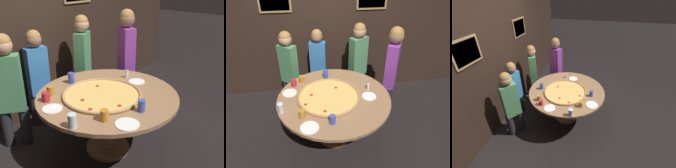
% 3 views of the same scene
% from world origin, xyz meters
% --- Properties ---
extents(ground_plane, '(24.00, 24.00, 0.00)m').
position_xyz_m(ground_plane, '(0.00, 0.00, 0.00)').
color(ground_plane, black).
extents(back_wall, '(6.40, 0.08, 2.60)m').
position_xyz_m(back_wall, '(0.00, 1.38, 1.30)').
color(back_wall, black).
rests_on(back_wall, ground_plane).
extents(dining_table, '(1.55, 1.55, 0.74)m').
position_xyz_m(dining_table, '(0.00, 0.00, 0.61)').
color(dining_table, '#936B47').
rests_on(dining_table, ground_plane).
extents(giant_pizza, '(0.87, 0.87, 0.03)m').
position_xyz_m(giant_pizza, '(-0.07, 0.02, 0.75)').
color(giant_pizza, '#EAB75B').
rests_on(giant_pizza, dining_table).
extents(drink_cup_far_right, '(0.08, 0.08, 0.11)m').
position_xyz_m(drink_cup_far_right, '(-0.43, -0.35, 0.79)').
color(drink_cup_far_right, '#BC7A23').
rests_on(drink_cup_far_right, dining_table).
extents(drink_cup_beside_pizza, '(0.08, 0.08, 0.11)m').
position_xyz_m(drink_cup_beside_pizza, '(-0.44, 0.44, 0.79)').
color(drink_cup_beside_pizza, '#BC7A23').
rests_on(drink_cup_beside_pizza, dining_table).
extents(drink_cup_centre_back, '(0.08, 0.08, 0.10)m').
position_xyz_m(drink_cup_centre_back, '(-0.56, 0.35, 0.79)').
color(drink_cup_centre_back, '#B22328').
rests_on(drink_cup_centre_back, dining_table).
extents(drink_cup_far_left, '(0.08, 0.08, 0.13)m').
position_xyz_m(drink_cup_far_left, '(-0.07, 0.53, 0.81)').
color(drink_cup_far_left, '#384CB7').
rests_on(drink_cup_far_left, dining_table).
extents(drink_cup_by_shaker, '(0.08, 0.08, 0.13)m').
position_xyz_m(drink_cup_by_shaker, '(-0.69, -0.23, 0.81)').
color(drink_cup_by_shaker, silver).
rests_on(drink_cup_by_shaker, dining_table).
extents(drink_cup_near_right, '(0.07, 0.07, 0.12)m').
position_xyz_m(drink_cup_near_right, '(-0.07, -0.51, 0.80)').
color(drink_cup_near_right, '#384CB7').
rests_on(drink_cup_near_right, dining_table).
extents(white_plate_right_side, '(0.22, 0.22, 0.01)m').
position_xyz_m(white_plate_right_side, '(-0.34, -0.55, 0.74)').
color(white_plate_right_side, white).
rests_on(white_plate_right_side, dining_table).
extents(white_plate_near_front, '(0.20, 0.20, 0.01)m').
position_xyz_m(white_plate_near_front, '(0.48, -0.04, 0.74)').
color(white_plate_near_front, white).
rests_on(white_plate_near_front, dining_table).
extents(white_plate_left_side, '(0.20, 0.20, 0.01)m').
position_xyz_m(white_plate_left_side, '(-0.61, 0.17, 0.74)').
color(white_plate_left_side, white).
rests_on(white_plate_left_side, dining_table).
extents(condiment_shaker, '(0.04, 0.04, 0.10)m').
position_xyz_m(condiment_shaker, '(0.51, 0.13, 0.79)').
color(condiment_shaker, silver).
rests_on(condiment_shaker, dining_table).
extents(diner_far_left, '(0.34, 0.20, 1.32)m').
position_xyz_m(diner_far_left, '(-0.16, 1.11, 0.75)').
color(diner_far_left, '#232328').
rests_on(diner_far_left, ground_plane).
extents(diner_side_left, '(0.30, 0.40, 1.51)m').
position_xyz_m(diner_side_left, '(0.99, 0.53, 0.86)').
color(diner_side_left, '#232328').
rests_on(diner_side_left, ground_plane).
extents(diner_side_right, '(0.35, 0.31, 1.39)m').
position_xyz_m(diner_side_right, '(-0.66, 0.90, 0.79)').
color(diner_side_right, '#232328').
rests_on(diner_side_right, ground_plane).
extents(diner_far_right, '(0.38, 0.29, 1.44)m').
position_xyz_m(diner_far_right, '(0.54, 0.98, 0.82)').
color(diner_far_right, '#232328').
rests_on(diner_far_right, ground_plane).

